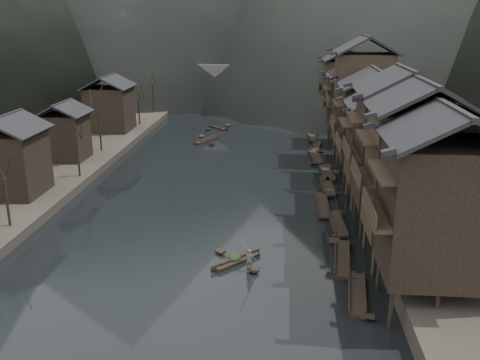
# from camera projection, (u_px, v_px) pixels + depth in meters

# --- Properties ---
(water) EXTENTS (300.00, 300.00, 0.00)m
(water) POSITION_uv_depth(u_px,v_px,m) (194.00, 249.00, 44.67)
(water) COLOR black
(water) RESTS_ON ground
(right_bank) EXTENTS (40.00, 200.00, 1.80)m
(right_bank) POSITION_uv_depth(u_px,v_px,m) (470.00, 140.00, 79.64)
(right_bank) COLOR #2D2823
(right_bank) RESTS_ON ground
(left_bank) EXTENTS (40.00, 200.00, 1.20)m
(left_bank) POSITION_uv_depth(u_px,v_px,m) (19.00, 133.00, 85.37)
(left_bank) COLOR #2D2823
(left_bank) RESTS_ON ground
(stilt_houses) EXTENTS (9.00, 67.60, 16.44)m
(stilt_houses) POSITION_uv_depth(u_px,v_px,m) (376.00, 110.00, 58.66)
(stilt_houses) COLOR black
(stilt_houses) RESTS_ON ground
(left_houses) EXTENTS (8.10, 53.20, 8.73)m
(left_houses) POSITION_uv_depth(u_px,v_px,m) (51.00, 129.00, 63.78)
(left_houses) COLOR black
(left_houses) RESTS_ON left_bank
(bare_trees) EXTENTS (3.77, 70.77, 7.55)m
(bare_trees) POSITION_uv_depth(u_px,v_px,m) (95.00, 116.00, 68.45)
(bare_trees) COLOR black
(bare_trees) RESTS_ON left_bank
(moored_sampans) EXTENTS (2.82, 68.22, 0.47)m
(moored_sampans) POSITION_uv_depth(u_px,v_px,m) (322.00, 169.00, 66.95)
(moored_sampans) COLOR black
(moored_sampans) RESTS_ON water
(midriver_boats) EXTENTS (4.28, 15.00, 0.45)m
(midriver_boats) POSITION_uv_depth(u_px,v_px,m) (212.00, 134.00, 86.86)
(midriver_boats) COLOR black
(midriver_boats) RESTS_ON water
(stone_bridge) EXTENTS (40.00, 6.00, 9.00)m
(stone_bridge) POSITION_uv_depth(u_px,v_px,m) (251.00, 83.00, 111.65)
(stone_bridge) COLOR #4C4C4F
(stone_bridge) RESTS_ON ground
(hero_sampan) EXTENTS (3.84, 4.11, 0.43)m
(hero_sampan) POSITION_uv_depth(u_px,v_px,m) (236.00, 260.00, 42.17)
(hero_sampan) COLOR black
(hero_sampan) RESTS_ON water
(cargo_heap) EXTENTS (1.06, 1.39, 0.64)m
(cargo_heap) POSITION_uv_depth(u_px,v_px,m) (234.00, 253.00, 42.18)
(cargo_heap) COLOR black
(cargo_heap) RESTS_ON hero_sampan
(boatman) EXTENTS (0.66, 0.53, 1.58)m
(boatman) POSITION_uv_depth(u_px,v_px,m) (249.00, 256.00, 40.59)
(boatman) COLOR #59595C
(boatman) RESTS_ON hero_sampan
(bamboo_pole) EXTENTS (1.70, 2.00, 3.34)m
(bamboo_pole) POSITION_uv_depth(u_px,v_px,m) (252.00, 226.00, 39.85)
(bamboo_pole) COLOR #8C7A51
(bamboo_pole) RESTS_ON boatman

